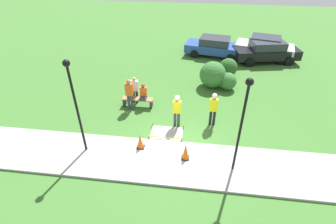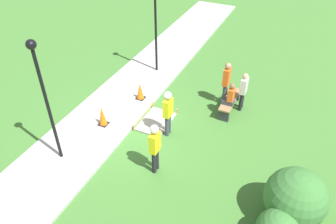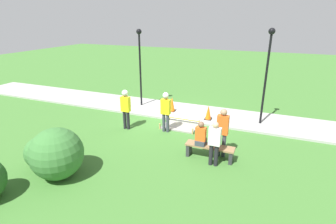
# 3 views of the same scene
# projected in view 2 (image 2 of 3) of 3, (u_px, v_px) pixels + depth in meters

# --- Properties ---
(ground_plane) EXTENTS (60.00, 60.00, 0.00)m
(ground_plane) POSITION_uv_depth(u_px,v_px,m) (134.00, 128.00, 12.05)
(ground_plane) COLOR #3D702D
(sidewalk) EXTENTS (28.00, 2.62, 0.10)m
(sidewalk) POSITION_uv_depth(u_px,v_px,m) (104.00, 118.00, 12.46)
(sidewalk) COLOR #9E9E99
(sidewalk) RESTS_ON ground_plane
(wet_concrete_patch) EXTENTS (1.60, 1.10, 0.26)m
(wet_concrete_patch) POSITION_uv_depth(u_px,v_px,m) (156.00, 121.00, 12.30)
(wet_concrete_patch) COLOR gray
(wet_concrete_patch) RESTS_ON ground_plane
(traffic_cone_near_patch) EXTENTS (0.34, 0.34, 0.72)m
(traffic_cone_near_patch) POSITION_uv_depth(u_px,v_px,m) (140.00, 91.00, 13.19)
(traffic_cone_near_patch) COLOR black
(traffic_cone_near_patch) RESTS_ON sidewalk
(traffic_cone_far_patch) EXTENTS (0.34, 0.34, 0.77)m
(traffic_cone_far_patch) POSITION_uv_depth(u_px,v_px,m) (102.00, 116.00, 11.84)
(traffic_cone_far_patch) COLOR black
(traffic_cone_far_patch) RESTS_ON sidewalk
(park_bench) EXTENTS (1.73, 0.44, 0.51)m
(park_bench) POSITION_uv_depth(u_px,v_px,m) (230.00, 102.00, 12.75)
(park_bench) COLOR #2D2D33
(park_bench) RESTS_ON ground_plane
(person_seated_on_bench) EXTENTS (0.36, 0.44, 0.89)m
(person_seated_on_bench) POSITION_uv_depth(u_px,v_px,m) (230.00, 96.00, 12.19)
(person_seated_on_bench) COLOR #383D47
(person_seated_on_bench) RESTS_ON park_bench
(worker_supervisor) EXTENTS (0.40, 0.26, 1.82)m
(worker_supervisor) POSITION_uv_depth(u_px,v_px,m) (155.00, 144.00, 9.73)
(worker_supervisor) COLOR black
(worker_supervisor) RESTS_ON ground_plane
(worker_assistant) EXTENTS (0.40, 0.26, 1.79)m
(worker_assistant) POSITION_uv_depth(u_px,v_px,m) (168.00, 110.00, 11.14)
(worker_assistant) COLOR #383D47
(worker_assistant) RESTS_ON ground_plane
(bystander_in_orange_shirt) EXTENTS (0.40, 0.24, 1.82)m
(bystander_in_orange_shirt) POSITION_uv_depth(u_px,v_px,m) (226.00, 81.00, 12.69)
(bystander_in_orange_shirt) COLOR #383D47
(bystander_in_orange_shirt) RESTS_ON ground_plane
(bystander_in_gray_shirt) EXTENTS (0.40, 0.22, 1.60)m
(bystander_in_gray_shirt) POSITION_uv_depth(u_px,v_px,m) (243.00, 90.00, 12.46)
(bystander_in_gray_shirt) COLOR black
(bystander_in_gray_shirt) RESTS_ON ground_plane
(lamppost_near) EXTENTS (0.28, 0.28, 4.11)m
(lamppost_near) POSITION_uv_depth(u_px,v_px,m) (43.00, 87.00, 9.13)
(lamppost_near) COLOR black
(lamppost_near) RESTS_ON sidewalk
(lamppost_far) EXTENTS (0.28, 0.28, 4.27)m
(lamppost_far) POSITION_uv_depth(u_px,v_px,m) (155.00, 12.00, 13.62)
(lamppost_far) COLOR black
(lamppost_far) RESTS_ON sidewalk
(shrub_rounded_far) EXTENTS (1.64, 1.64, 1.64)m
(shrub_rounded_far) POSITION_uv_depth(u_px,v_px,m) (295.00, 198.00, 8.51)
(shrub_rounded_far) COLOR #387033
(shrub_rounded_far) RESTS_ON ground_plane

